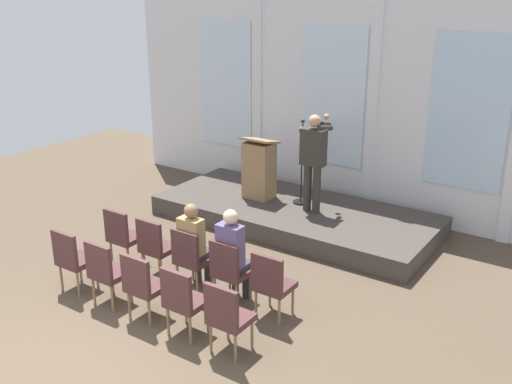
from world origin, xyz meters
The scene contains 18 objects.
ground_plane centered at (0.00, 0.00, 0.00)m, with size 16.38×16.38×0.00m, color brown.
rear_partition centered at (0.04, 6.29, 1.98)m, with size 9.38×0.14×3.92m.
stage_platform centered at (0.00, 4.93, 0.18)m, with size 5.01×2.14×0.35m, color #3F3833.
speaker centered at (0.35, 4.91, 1.35)m, with size 0.50×0.69×1.72m.
mic_stand centered at (0.00, 5.13, 0.69)m, with size 0.28×0.28×1.55m.
lectern centered at (-0.79, 4.95, 0.90)m, with size 0.60×0.48×1.16m.
chair_r0_c0 centered at (-1.35, 2.04, 0.53)m, with size 0.46×0.44×0.94m.
chair_r0_c1 centered at (-0.68, 2.04, 0.53)m, with size 0.46×0.44×0.94m.
chair_r0_c2 centered at (0.00, 2.04, 0.53)m, with size 0.46×0.44×0.94m.
audience_r0_c2 centered at (0.00, 2.12, 0.72)m, with size 0.36×0.39×1.30m.
chair_r0_c3 centered at (0.68, 2.04, 0.53)m, with size 0.46×0.44×0.94m.
audience_r0_c3 centered at (0.68, 2.11, 0.75)m, with size 0.36×0.39×1.36m.
chair_r0_c4 centered at (1.35, 2.04, 0.53)m, with size 0.46×0.44×0.94m.
chair_r1_c0 centered at (-1.35, 1.08, 0.53)m, with size 0.46×0.44×0.94m.
chair_r1_c1 centered at (-0.68, 1.08, 0.53)m, with size 0.46×0.44×0.94m.
chair_r1_c2 centered at (0.00, 1.08, 0.53)m, with size 0.46×0.44×0.94m.
chair_r1_c3 centered at (0.68, 1.08, 0.53)m, with size 0.46×0.44×0.94m.
chair_r1_c4 centered at (1.35, 1.08, 0.53)m, with size 0.46×0.44×0.94m.
Camera 1 is at (4.99, -3.70, 4.23)m, focal length 41.72 mm.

